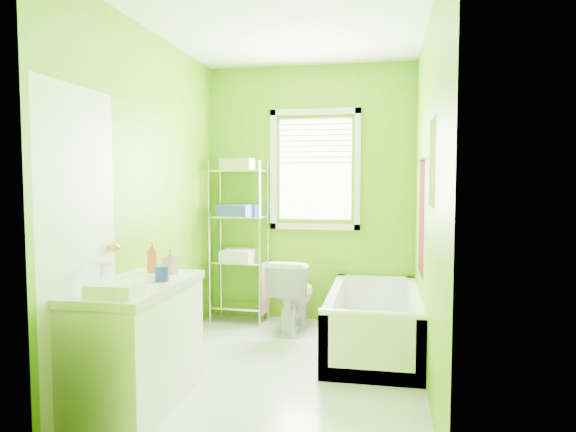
% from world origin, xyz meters
% --- Properties ---
extents(ground, '(2.90, 2.90, 0.00)m').
position_xyz_m(ground, '(0.00, 0.00, 0.00)').
color(ground, silver).
rests_on(ground, ground).
extents(room_envelope, '(2.14, 2.94, 2.62)m').
position_xyz_m(room_envelope, '(0.00, 0.00, 1.55)').
color(room_envelope, '#5B9B07').
rests_on(room_envelope, ground).
extents(window, '(0.92, 0.05, 1.22)m').
position_xyz_m(window, '(0.05, 1.42, 1.61)').
color(window, white).
rests_on(window, ground).
extents(door, '(0.09, 0.80, 2.00)m').
position_xyz_m(door, '(-1.04, -1.00, 1.00)').
color(door, white).
rests_on(door, ground).
extents(right_wall_decor, '(0.04, 1.48, 1.17)m').
position_xyz_m(right_wall_decor, '(1.04, -0.02, 1.32)').
color(right_wall_decor, '#48080D').
rests_on(right_wall_decor, ground).
extents(bathtub, '(0.76, 1.62, 0.52)m').
position_xyz_m(bathtub, '(0.67, 0.59, 0.17)').
color(bathtub, white).
rests_on(bathtub, ground).
extents(toilet, '(0.42, 0.70, 0.70)m').
position_xyz_m(toilet, '(-0.11, 1.02, 0.35)').
color(toilet, white).
rests_on(toilet, ground).
extents(vanity, '(0.54, 1.05, 1.01)m').
position_xyz_m(vanity, '(-0.79, -0.79, 0.42)').
color(vanity, white).
rests_on(vanity, ground).
extents(wire_shelf_unit, '(0.57, 0.45, 1.66)m').
position_xyz_m(wire_shelf_unit, '(-0.69, 1.27, 1.01)').
color(wire_shelf_unit, silver).
rests_on(wire_shelf_unit, ground).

